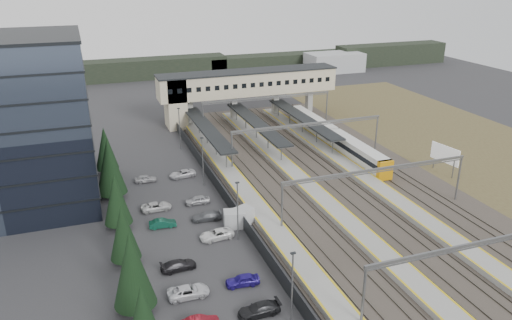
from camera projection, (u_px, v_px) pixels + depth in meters
name	position (u px, v px, depth m)	size (l,w,h in m)	color
ground	(273.00, 204.00, 73.28)	(220.00, 220.00, 0.00)	#2B2B2D
conifer_row	(119.00, 209.00, 61.24)	(4.42, 49.82, 9.50)	black
car_park	(198.00, 245.00, 61.40)	(10.53, 44.55, 1.28)	silver
lampposts	(218.00, 181.00, 70.29)	(0.50, 53.25, 8.07)	slate
fence	(221.00, 191.00, 75.27)	(0.08, 90.00, 2.00)	#26282B
relay_cabin_near	(234.00, 219.00, 66.55)	(3.11, 2.53, 2.31)	#A3A5A7
relay_cabin_far	(244.00, 216.00, 67.47)	(3.05, 2.82, 2.25)	#A3A5A7
rail_corridor	(316.00, 181.00, 80.49)	(34.00, 90.00, 0.92)	#3B352F
canopies	(256.00, 123.00, 97.72)	(23.10, 30.00, 3.28)	black
footbridge	(236.00, 86.00, 109.64)	(40.40, 6.40, 11.20)	#B9AE8C
gantries	(339.00, 150.00, 77.49)	(28.40, 62.28, 7.17)	slate
train	(334.00, 138.00, 95.75)	(2.61, 36.27, 3.29)	silver
billboard	(445.00, 155.00, 83.04)	(1.14, 5.72, 4.87)	slate
scrub_east	(491.00, 156.00, 91.75)	(34.00, 120.00, 0.06)	#4D4327
treeline_far	(237.00, 64.00, 160.59)	(170.00, 19.00, 7.00)	black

